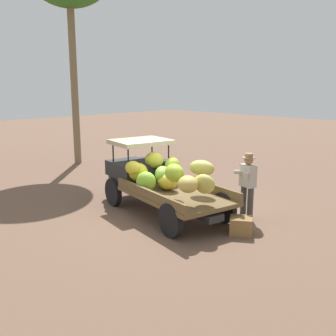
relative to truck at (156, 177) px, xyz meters
name	(u,v)px	position (x,y,z in m)	size (l,w,h in m)	color
ground_plane	(174,215)	(-0.64, -0.05, -0.91)	(60.00, 60.00, 0.00)	brown
truck	(156,177)	(0.00, 0.00, 0.00)	(4.62, 2.36, 1.83)	#26282A
farmer	(247,182)	(-2.12, -1.16, 0.05)	(0.54, 0.50, 1.69)	#46403F
wooden_crate	(241,226)	(-2.63, -0.20, -0.71)	(0.46, 0.50, 0.40)	olive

